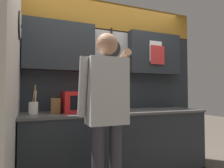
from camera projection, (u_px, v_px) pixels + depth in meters
base_cabinet_counter at (118, 145)px, 2.68m from camera, size 2.45×0.67×0.90m
back_wall_unit at (110, 69)px, 3.00m from camera, size 3.02×0.23×2.53m
side_wall at (14, 79)px, 1.90m from camera, size 0.07×1.60×2.53m
microwave at (83, 102)px, 2.56m from camera, size 0.51×0.40×0.27m
knife_block at (56, 105)px, 2.43m from camera, size 0.12×0.16×0.27m
utensil_crock at (34, 107)px, 2.34m from camera, size 0.11×0.11×0.34m
person at (106, 105)px, 1.92m from camera, size 0.54×0.65×1.73m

